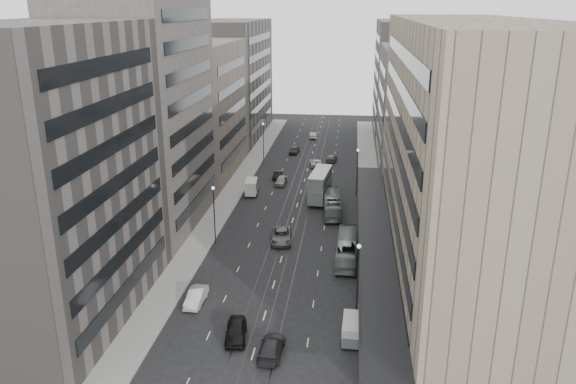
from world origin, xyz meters
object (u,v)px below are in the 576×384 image
at_px(bus_near, 347,249).
at_px(pedestrian, 362,345).
at_px(vw_microbus, 351,329).
at_px(sedan_0, 236,331).
at_px(panel_van, 251,187).
at_px(sedan_2, 281,236).
at_px(sedan_1, 196,297).
at_px(bus_far, 332,204).
at_px(double_decker, 320,185).

xyz_separation_m(bus_near, pedestrian, (1.70, -20.88, -0.48)).
height_order(vw_microbus, sedan_0, vw_microbus).
height_order(vw_microbus, pedestrian, vw_microbus).
bearing_deg(panel_van, sedan_2, -74.17).
relative_size(bus_near, sedan_1, 2.32).
bearing_deg(bus_near, vw_microbus, 93.61).
bearing_deg(bus_near, sedan_1, 40.27).
distance_m(bus_near, sedan_0, 22.28).
bearing_deg(sedan_1, sedan_2, 68.94).
relative_size(vw_microbus, sedan_1, 0.88).
relative_size(bus_near, sedan_2, 1.85).
relative_size(panel_van, sedan_0, 0.89).
relative_size(sedan_0, sedan_1, 1.05).
xyz_separation_m(bus_far, sedan_2, (-6.55, -12.14, -0.70)).
height_order(panel_van, pedestrian, panel_van).
relative_size(panel_van, pedestrian, 2.43).
bearing_deg(sedan_0, bus_near, 54.05).
distance_m(bus_near, panel_van, 29.68).
height_order(bus_far, sedan_2, bus_far).
distance_m(bus_far, vw_microbus, 35.55).
distance_m(sedan_1, sedan_2, 19.39).
bearing_deg(sedan_2, bus_near, -32.54).
bearing_deg(vw_microbus, sedan_1, 164.93).
xyz_separation_m(double_decker, sedan_1, (-11.50, -36.16, -1.96)).
relative_size(double_decker, sedan_1, 2.00).
bearing_deg(sedan_2, panel_van, 106.45).
bearing_deg(panel_van, pedestrian, -73.35).
height_order(panel_van, sedan_1, panel_van).
xyz_separation_m(bus_near, sedan_1, (-16.43, -13.22, -0.76)).
relative_size(double_decker, sedan_0, 1.91).
bearing_deg(double_decker, bus_near, -71.57).
height_order(double_decker, pedestrian, double_decker).
bearing_deg(double_decker, vw_microbus, -75.96).
xyz_separation_m(double_decker, panel_van, (-12.02, 1.43, -1.27)).
xyz_separation_m(bus_far, sedan_0, (-7.99, -36.47, -0.68)).
distance_m(panel_van, pedestrian, 48.94).
relative_size(bus_near, pedestrian, 6.07).
relative_size(bus_far, vw_microbus, 2.60).
height_order(bus_far, sedan_1, bus_far).
distance_m(sedan_2, pedestrian, 27.87).
relative_size(sedan_0, pedestrian, 2.73).
height_order(bus_near, sedan_1, bus_near).
bearing_deg(bus_far, panel_van, -31.62).
relative_size(bus_far, sedan_1, 2.30).
distance_m(bus_near, sedan_2, 10.39).
bearing_deg(bus_near, pedestrian, 96.09).
bearing_deg(double_decker, bus_far, -62.98).
xyz_separation_m(double_decker, sedan_0, (-5.71, -42.49, -1.90)).
bearing_deg(pedestrian, panel_van, -85.78).
distance_m(sedan_1, pedestrian, 19.68).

